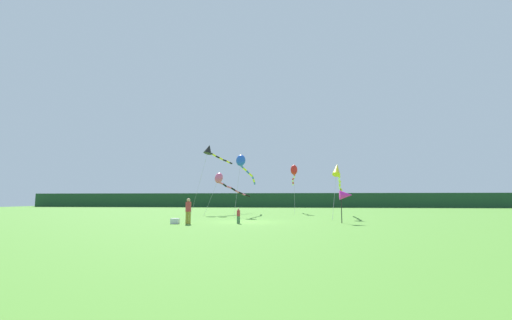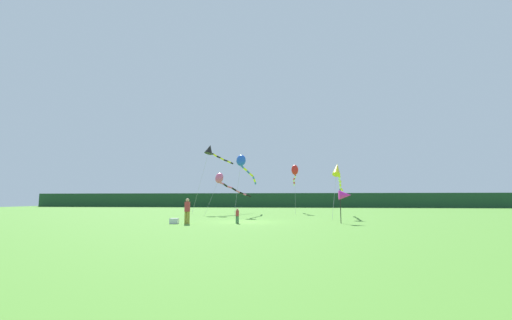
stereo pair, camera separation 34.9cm
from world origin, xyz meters
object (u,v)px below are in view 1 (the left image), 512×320
object	(u,v)px
kite_yellow	(337,173)
kite_blue	(243,164)
kite_rainbow	(223,181)
person_child	(238,215)
banner_flag_pole	(346,195)
cooler_box	(175,221)
kite_black	(210,150)
kite_red	(294,172)
person_adult	(188,210)

from	to	relation	value
kite_yellow	kite_blue	xyz separation A→B (m)	(-9.59, 2.77, 1.23)
kite_blue	kite_rainbow	xyz separation A→B (m)	(-2.53, 1.45, -1.71)
person_child	banner_flag_pole	size ratio (longest dim) A/B	0.44
banner_flag_pole	kite_yellow	distance (m)	7.66
cooler_box	kite_black	distance (m)	17.89
kite_blue	kite_yellow	bearing A→B (deg)	-16.08
person_child	kite_black	xyz separation A→B (m)	(-6.06, 15.34, 7.07)
cooler_box	kite_blue	xyz separation A→B (m)	(3.13, 11.88, 5.29)
person_child	kite_rainbow	bearing A→B (deg)	107.11
person_child	kite_black	world-z (taller)	kite_black
cooler_box	kite_red	bearing A→B (deg)	64.89
person_adult	kite_red	world-z (taller)	kite_red
kite_yellow	kite_blue	bearing A→B (deg)	163.92
kite_red	kite_rainbow	size ratio (longest dim) A/B	0.79
person_adult	kite_yellow	size ratio (longest dim) A/B	0.20
cooler_box	kite_black	bearing A→B (deg)	95.70
banner_flag_pole	kite_black	distance (m)	20.77
kite_rainbow	kite_red	bearing A→B (deg)	32.21
person_child	cooler_box	size ratio (longest dim) A/B	1.84
cooler_box	person_adult	bearing A→B (deg)	-4.05
kite_red	kite_rainbow	distance (m)	9.57
banner_flag_pole	kite_yellow	xyz separation A→B (m)	(0.43, 7.32, 2.21)
kite_yellow	banner_flag_pole	bearing A→B (deg)	-93.39
banner_flag_pole	kite_red	bearing A→B (deg)	102.46
person_adult	cooler_box	distance (m)	1.28
person_adult	kite_red	bearing A→B (deg)	67.50
cooler_box	banner_flag_pole	size ratio (longest dim) A/B	0.24
kite_yellow	kite_blue	size ratio (longest dim) A/B	0.95
person_adult	kite_blue	world-z (taller)	kite_blue
kite_rainbow	person_child	bearing A→B (deg)	-72.89
cooler_box	kite_rainbow	bearing A→B (deg)	87.43
person_child	kite_rainbow	distance (m)	13.46
cooler_box	kite_yellow	bearing A→B (deg)	35.63
person_adult	person_child	size ratio (longest dim) A/B	1.65
kite_rainbow	kite_yellow	bearing A→B (deg)	-19.19
banner_flag_pole	kite_rainbow	size ratio (longest dim) A/B	0.31
person_child	kite_blue	xyz separation A→B (m)	(-1.32, 11.06, 4.87)
cooler_box	kite_black	world-z (taller)	kite_black
person_adult	person_child	xyz separation A→B (m)	(3.47, 0.89, -0.40)
person_child	cooler_box	xyz separation A→B (m)	(-4.45, -0.82, -0.42)
person_child	kite_rainbow	xyz separation A→B (m)	(-3.85, 12.51, 3.16)
person_child	kite_yellow	bearing A→B (deg)	45.08
person_adult	kite_rainbow	distance (m)	13.69
cooler_box	kite_rainbow	size ratio (longest dim) A/B	0.07
person_adult	kite_red	xyz separation A→B (m)	(7.64, 18.45, 4.12)
cooler_box	banner_flag_pole	distance (m)	12.55
kite_rainbow	kite_black	bearing A→B (deg)	128.00
cooler_box	kite_blue	world-z (taller)	kite_blue
kite_red	kite_yellow	xyz separation A→B (m)	(4.10, -9.27, -0.89)
kite_rainbow	kite_black	world-z (taller)	kite_black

